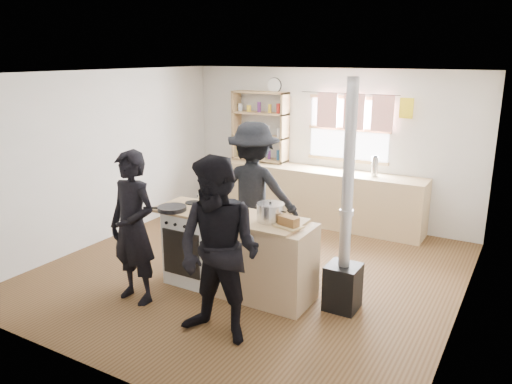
# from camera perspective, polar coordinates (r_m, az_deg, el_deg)

# --- Properties ---
(ground) EXTENTS (5.00, 5.00, 0.01)m
(ground) POSITION_cam_1_polar(r_m,az_deg,el_deg) (6.55, -0.53, -9.00)
(ground) COLOR brown
(ground) RESTS_ON ground
(back_counter) EXTENTS (3.40, 0.55, 0.90)m
(back_counter) POSITION_cam_1_polar(r_m,az_deg,el_deg) (8.27, 7.28, -0.50)
(back_counter) COLOR tan
(back_counter) RESTS_ON ground
(shelving_unit) EXTENTS (1.00, 0.28, 1.20)m
(shelving_unit) POSITION_cam_1_polar(r_m,az_deg,el_deg) (8.67, 0.46, 7.55)
(shelving_unit) COLOR tan
(shelving_unit) RESTS_ON back_counter
(thermos) EXTENTS (0.10, 0.10, 0.30)m
(thermos) POSITION_cam_1_polar(r_m,az_deg,el_deg) (7.84, 13.42, 2.85)
(thermos) COLOR silver
(thermos) RESTS_ON back_counter
(cooking_island) EXTENTS (1.97, 0.64, 0.93)m
(cooking_island) POSITION_cam_1_polar(r_m,az_deg,el_deg) (5.86, -2.06, -7.03)
(cooking_island) COLOR white
(cooking_island) RESTS_ON ground
(skillet_greens) EXTENTS (0.45, 0.45, 0.05)m
(skillet_greens) POSITION_cam_1_polar(r_m,az_deg,el_deg) (5.96, -9.58, -1.83)
(skillet_greens) COLOR black
(skillet_greens) RESTS_ON cooking_island
(roast_tray) EXTENTS (0.32, 0.28, 0.08)m
(roast_tray) POSITION_cam_1_polar(r_m,az_deg,el_deg) (5.74, -3.32, -2.16)
(roast_tray) COLOR silver
(roast_tray) RESTS_ON cooking_island
(stockpot_stove) EXTENTS (0.23, 0.23, 0.19)m
(stockpot_stove) POSITION_cam_1_polar(r_m,az_deg,el_deg) (6.06, -5.56, -0.86)
(stockpot_stove) COLOR #B1B1B3
(stockpot_stove) RESTS_ON cooking_island
(stockpot_counter) EXTENTS (0.31, 0.31, 0.23)m
(stockpot_counter) POSITION_cam_1_polar(r_m,az_deg,el_deg) (5.48, 1.65, -2.34)
(stockpot_counter) COLOR silver
(stockpot_counter) RESTS_ON cooking_island
(bread_board) EXTENTS (0.32, 0.26, 0.12)m
(bread_board) POSITION_cam_1_polar(r_m,az_deg,el_deg) (5.32, 3.74, -3.52)
(bread_board) COLOR tan
(bread_board) RESTS_ON cooking_island
(flue_heater) EXTENTS (0.35, 0.35, 2.50)m
(flue_heater) POSITION_cam_1_polar(r_m,az_deg,el_deg) (5.46, 10.07, -6.93)
(flue_heater) COLOR black
(flue_heater) RESTS_ON ground
(person_near_left) EXTENTS (0.66, 0.46, 1.73)m
(person_near_left) POSITION_cam_1_polar(r_m,az_deg,el_deg) (5.67, -13.87, -3.98)
(person_near_left) COLOR black
(person_near_left) RESTS_ON ground
(person_near_right) EXTENTS (0.90, 0.70, 1.83)m
(person_near_right) POSITION_cam_1_polar(r_m,az_deg,el_deg) (4.75, -4.27, -6.79)
(person_near_right) COLOR black
(person_near_right) RESTS_ON ground
(person_far) EXTENTS (1.34, 0.96, 1.87)m
(person_far) POSITION_cam_1_polar(r_m,az_deg,el_deg) (6.62, -0.29, -0.05)
(person_far) COLOR black
(person_far) RESTS_ON ground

